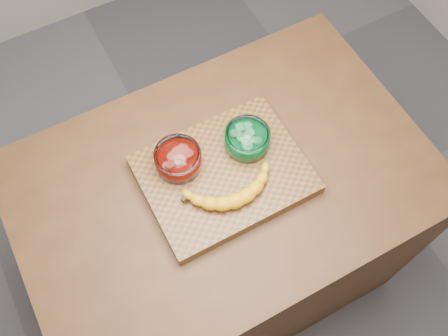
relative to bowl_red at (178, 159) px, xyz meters
name	(u,v)px	position (x,y,z in m)	size (l,w,h in m)	color
ground	(224,267)	(0.10, -0.08, -0.97)	(3.50, 3.50, 0.00)	#58585D
counter	(224,232)	(0.10, -0.08, -0.52)	(1.20, 0.80, 0.90)	#4F2E17
cutting_board	(224,175)	(0.10, -0.08, -0.05)	(0.45, 0.35, 0.04)	brown
bowl_red	(178,159)	(0.00, 0.00, 0.00)	(0.13, 0.13, 0.06)	white
bowl_green	(247,139)	(0.20, -0.03, 0.00)	(0.13, 0.13, 0.06)	white
banana	(231,188)	(0.09, -0.14, -0.01)	(0.29, 0.14, 0.04)	orange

